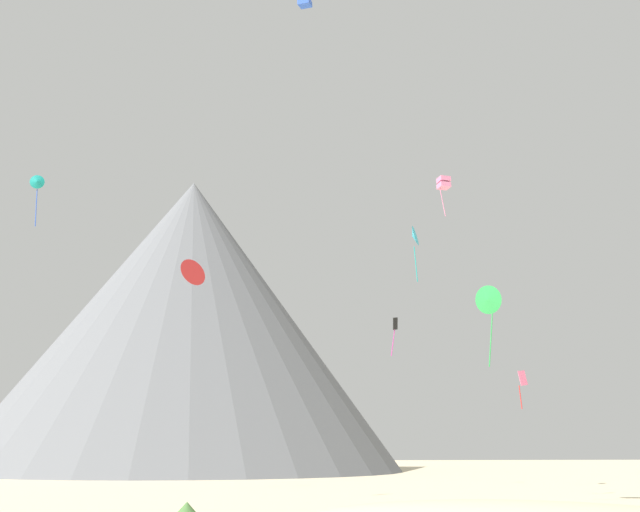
# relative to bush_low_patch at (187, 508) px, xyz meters

# --- Properties ---
(bush_low_patch) EXTENTS (1.86, 1.86, 0.71)m
(bush_low_patch) POSITION_rel_bush_low_patch_xyz_m (0.00, 0.00, 0.00)
(bush_low_patch) COLOR #477238
(bush_low_patch) RESTS_ON ground_plane
(rock_massif) EXTENTS (75.85, 75.85, 48.36)m
(rock_massif) POSITION_rel_bush_low_patch_xyz_m (-7.07, 80.69, 22.13)
(rock_massif) COLOR slate
(rock_massif) RESTS_ON ground_plane
(kite_red_mid) EXTENTS (2.28, 2.08, 2.14)m
(kite_red_mid) POSITION_rel_bush_low_patch_xyz_m (-0.84, 9.61, 16.07)
(kite_red_mid) COLOR red
(kite_green_low) EXTENTS (1.76, 1.75, 5.70)m
(kite_green_low) POSITION_rel_bush_low_patch_xyz_m (20.13, 4.60, 13.40)
(kite_green_low) COLOR green
(kite_blue_high) EXTENTS (1.06, 1.08, 0.98)m
(kite_blue_high) POSITION_rel_bush_low_patch_xyz_m (6.56, -1.58, 32.44)
(kite_blue_high) COLOR blue
(kite_cyan_mid) EXTENTS (1.52, 2.14, 5.51)m
(kite_cyan_mid) POSITION_rel_bush_low_patch_xyz_m (19.21, 22.66, 23.01)
(kite_cyan_mid) COLOR #33BCDB
(kite_black_mid) EXTENTS (0.84, 0.92, 4.03)m
(kite_black_mid) POSITION_rel_bush_low_patch_xyz_m (18.76, 30.52, 15.38)
(kite_black_mid) COLOR black
(kite_pink_high) EXTENTS (1.35, 1.37, 4.27)m
(kite_pink_high) POSITION_rel_bush_low_patch_xyz_m (23.52, 26.87, 30.03)
(kite_pink_high) COLOR pink
(kite_rainbow_low) EXTENTS (0.85, 0.34, 3.10)m
(kite_rainbow_low) POSITION_rel_bush_low_patch_xyz_m (25.56, 13.37, 8.51)
(kite_rainbow_low) COLOR #E5668C
(kite_teal_high) EXTENTS (1.28, 0.51, 4.86)m
(kite_teal_high) POSITION_rel_bush_low_patch_xyz_m (-15.50, 20.18, 26.22)
(kite_teal_high) COLOR teal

